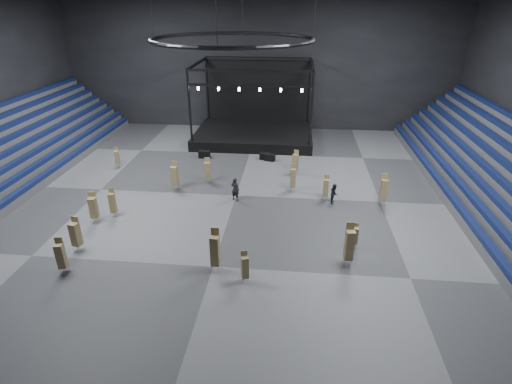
# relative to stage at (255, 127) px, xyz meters

# --- Properties ---
(floor) EXTENTS (50.00, 50.00, 0.00)m
(floor) POSITION_rel_stage_xyz_m (-0.00, -16.24, -1.45)
(floor) COLOR #535356
(floor) RESTS_ON ground
(wall_back) EXTENTS (50.00, 0.20, 18.00)m
(wall_back) POSITION_rel_stage_xyz_m (-0.00, 4.76, 7.55)
(wall_back) COLOR black
(wall_back) RESTS_ON ground
(wall_front) EXTENTS (50.00, 0.20, 18.00)m
(wall_front) POSITION_rel_stage_xyz_m (-0.00, -37.24, 7.55)
(wall_front) COLOR black
(wall_front) RESTS_ON ground
(stage) EXTENTS (14.00, 10.00, 9.20)m
(stage) POSITION_rel_stage_xyz_m (0.00, 0.00, 0.00)
(stage) COLOR black
(stage) RESTS_ON floor
(truss_ring) EXTENTS (12.30, 12.30, 5.15)m
(truss_ring) POSITION_rel_stage_xyz_m (-0.00, -16.24, 11.55)
(truss_ring) COLOR black
(truss_ring) RESTS_ON ceiling
(flight_case_left) EXTENTS (1.26, 0.71, 0.80)m
(flight_case_left) POSITION_rel_stage_xyz_m (-4.78, -7.38, -1.05)
(flight_case_left) COLOR black
(flight_case_left) RESTS_ON floor
(flight_case_mid) EXTENTS (1.19, 0.74, 0.74)m
(flight_case_mid) POSITION_rel_stage_xyz_m (2.42, -7.53, -1.08)
(flight_case_mid) COLOR black
(flight_case_mid) RESTS_ON floor
(flight_case_right) EXTENTS (1.09, 0.56, 0.72)m
(flight_case_right) POSITION_rel_stage_xyz_m (1.80, -7.15, -1.09)
(flight_case_right) COLOR black
(flight_case_right) RESTS_ON floor
(chair_stack_0) EXTENTS (0.65, 0.65, 2.58)m
(chair_stack_0) POSITION_rel_stage_xyz_m (-9.62, -25.79, -0.10)
(chair_stack_0) COLOR silver
(chair_stack_0) RESTS_ON floor
(chair_stack_1) EXTENTS (0.45, 0.45, 2.41)m
(chair_stack_1) POSITION_rel_stage_xyz_m (-9.17, -20.88, -0.22)
(chair_stack_1) COLOR silver
(chair_stack_1) RESTS_ON floor
(chair_stack_2) EXTENTS (0.52, 0.52, 2.61)m
(chair_stack_2) POSITION_rel_stage_xyz_m (4.95, -14.84, -0.12)
(chair_stack_2) COLOR silver
(chair_stack_2) RESTS_ON floor
(chair_stack_3) EXTENTS (0.60, 0.60, 3.08)m
(chair_stack_3) POSITION_rel_stage_xyz_m (8.70, -25.62, 0.11)
(chair_stack_3) COLOR silver
(chair_stack_3) RESTS_ON floor
(chair_stack_4) EXTENTS (0.61, 0.61, 2.71)m
(chair_stack_4) POSITION_rel_stage_xyz_m (-5.66, -15.55, -0.05)
(chair_stack_4) COLOR silver
(chair_stack_4) RESTS_ON floor
(chair_stack_5) EXTENTS (0.51, 0.51, 2.28)m
(chair_stack_5) POSITION_rel_stage_xyz_m (7.79, -16.28, -0.26)
(chair_stack_5) COLOR silver
(chair_stack_5) RESTS_ON floor
(chair_stack_6) EXTENTS (0.57, 0.57, 3.05)m
(chair_stack_6) POSITION_rel_stage_xyz_m (0.25, -27.06, 0.10)
(chair_stack_6) COLOR silver
(chair_stack_6) RESTS_ON floor
(chair_stack_7) EXTENTS (0.58, 0.58, 2.51)m
(chair_stack_7) POSITION_rel_stage_xyz_m (-9.31, -28.22, -0.15)
(chair_stack_7) COLOR silver
(chair_stack_7) RESTS_ON floor
(chair_stack_8) EXTENTS (0.56, 0.56, 2.47)m
(chair_stack_8) POSITION_rel_stage_xyz_m (-3.04, -13.79, -0.15)
(chair_stack_8) COLOR silver
(chair_stack_8) RESTS_ON floor
(chair_stack_9) EXTENTS (0.53, 0.53, 2.82)m
(chair_stack_9) POSITION_rel_stage_xyz_m (12.49, -16.82, -0.01)
(chair_stack_9) COLOR silver
(chair_stack_9) RESTS_ON floor
(chair_stack_10) EXTENTS (0.63, 0.63, 2.47)m
(chair_stack_10) POSITION_rel_stage_xyz_m (5.12, -10.89, -0.17)
(chair_stack_10) COLOR silver
(chair_stack_10) RESTS_ON floor
(chair_stack_11) EXTENTS (0.61, 0.61, 2.53)m
(chair_stack_11) POSITION_rel_stage_xyz_m (-10.22, -21.95, -0.12)
(chair_stack_11) COLOR silver
(chair_stack_11) RESTS_ON floor
(chair_stack_12) EXTENTS (0.43, 0.43, 1.89)m
(chair_stack_12) POSITION_rel_stage_xyz_m (9.36, -23.56, -0.45)
(chair_stack_12) COLOR silver
(chair_stack_12) RESTS_ON floor
(chair_stack_13) EXTENTS (0.50, 0.50, 2.17)m
(chair_stack_13) POSITION_rel_stage_xyz_m (-13.06, -10.96, -0.33)
(chair_stack_13) COLOR silver
(chair_stack_13) RESTS_ON floor
(chair_stack_14) EXTENTS (0.54, 0.54, 2.17)m
(chair_stack_14) POSITION_rel_stage_xyz_m (2.25, -28.03, -0.32)
(chair_stack_14) COLOR silver
(chair_stack_14) RESTS_ON floor
(man_center) EXTENTS (0.89, 0.74, 2.07)m
(man_center) POSITION_rel_stage_xyz_m (0.06, -17.11, -0.42)
(man_center) COLOR black
(man_center) RESTS_ON floor
(crew_member) EXTENTS (0.79, 0.94, 1.72)m
(crew_member) POSITION_rel_stage_xyz_m (8.50, -16.75, -0.59)
(crew_member) COLOR black
(crew_member) RESTS_ON floor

